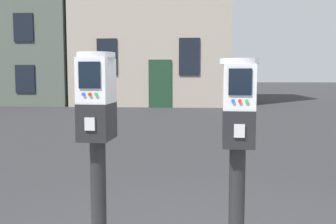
{
  "coord_description": "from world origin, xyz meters",
  "views": [
    {
      "loc": [
        -0.11,
        -2.36,
        1.4
      ],
      "look_at": [
        -0.28,
        -0.15,
        1.19
      ],
      "focal_mm": 40.59,
      "sensor_mm": 36.0,
      "label": 1
    }
  ],
  "objects": [
    {
      "name": "townhouse_green_painted",
      "position": [
        -9.68,
        17.17,
        4.58
      ],
      "size": [
        7.2,
        5.97,
        9.14
      ],
      "color": "#4C564C",
      "rests_on": "ground_plane"
    },
    {
      "name": "parking_meter_twin_adjacent",
      "position": [
        0.12,
        -0.25,
        1.07
      ],
      "size": [
        0.23,
        0.26,
        1.35
      ],
      "rotation": [
        0.0,
        0.0,
        -1.62
      ],
      "color": "black",
      "rests_on": "sidewalk_slab"
    },
    {
      "name": "parking_meter_near_kerb",
      "position": [
        -0.68,
        -0.25,
        1.1
      ],
      "size": [
        0.23,
        0.26,
        1.39
      ],
      "rotation": [
        0.0,
        0.0,
        -1.62
      ],
      "color": "black",
      "rests_on": "sidewalk_slab"
    }
  ]
}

